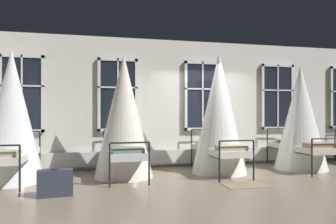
% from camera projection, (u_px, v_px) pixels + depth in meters
% --- Properties ---
extents(ground, '(26.21, 26.21, 0.00)m').
position_uv_depth(ground, '(222.00, 175.00, 7.12)').
color(ground, gray).
extents(back_wall_with_windows, '(14.11, 0.10, 3.26)m').
position_uv_depth(back_wall_with_windows, '(201.00, 103.00, 8.52)').
color(back_wall_with_windows, silver).
rests_on(back_wall_with_windows, ground).
extents(window_bank, '(9.82, 0.10, 2.66)m').
position_uv_depth(window_bank, '(203.00, 128.00, 8.41)').
color(window_bank, black).
rests_on(window_bank, ground).
extents(cot_first, '(1.26, 1.94, 2.65)m').
position_uv_depth(cot_first, '(11.00, 118.00, 6.38)').
color(cot_first, black).
rests_on(cot_first, ground).
extents(cot_second, '(1.26, 1.94, 2.65)m').
position_uv_depth(cot_second, '(124.00, 117.00, 6.90)').
color(cot_second, black).
rests_on(cot_second, ground).
extents(cot_third, '(1.26, 1.93, 2.76)m').
position_uv_depth(cot_third, '(219.00, 115.00, 7.35)').
color(cot_third, black).
rests_on(cot_third, ground).
extents(cot_fourth, '(1.26, 1.94, 2.55)m').
position_uv_depth(cot_fourth, '(300.00, 119.00, 7.87)').
color(cot_fourth, black).
rests_on(cot_fourth, ground).
extents(rug_third, '(0.81, 0.58, 0.01)m').
position_uv_depth(rug_third, '(245.00, 185.00, 6.07)').
color(rug_third, '#8E7A5B').
rests_on(rug_third, ground).
extents(suitcase_dark, '(0.58, 0.26, 0.47)m').
position_uv_depth(suitcase_dark, '(55.00, 183.00, 5.27)').
color(suitcase_dark, '#2D3342').
rests_on(suitcase_dark, ground).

